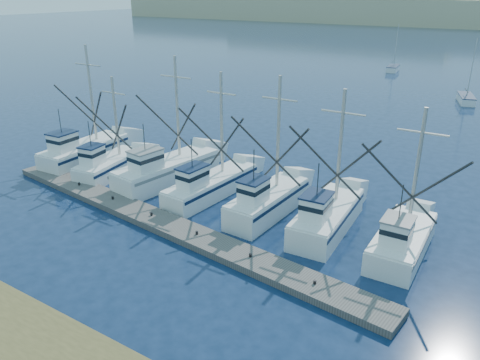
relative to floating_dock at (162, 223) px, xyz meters
name	(u,v)px	position (x,y,z in m)	size (l,w,h in m)	color
ground	(189,303)	(6.30, -5.34, -0.21)	(500.00, 500.00, 0.00)	#0D1E39
floating_dock	(162,223)	(0.00, 0.00, 0.00)	(30.76, 2.05, 0.41)	#625D58
trawler_fleet	(200,183)	(-0.70, 4.95, 0.78)	(29.65, 9.11, 9.72)	white
sailboat_near	(466,99)	(10.79, 47.57, 0.30)	(3.01, 5.48, 8.10)	white
sailboat_far	(393,68)	(-4.30, 67.75, 0.30)	(2.26, 5.05, 8.10)	white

